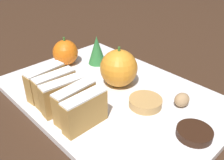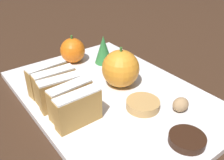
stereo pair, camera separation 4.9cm
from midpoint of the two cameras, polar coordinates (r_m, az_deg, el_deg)
name	(u,v)px [view 1 (the left image)]	position (r m, az deg, el deg)	size (l,w,h in m)	color
ground_plane	(112,98)	(0.51, -2.74, -4.16)	(6.00, 6.00, 0.00)	#382316
serving_platter	(112,95)	(0.51, -2.76, -3.60)	(0.31, 0.44, 0.01)	white
stollen_slice_front	(85,111)	(0.41, -9.66, -7.20)	(0.08, 0.02, 0.06)	#B28442
stollen_slice_second	(75,102)	(0.43, -11.68, -5.16)	(0.08, 0.03, 0.06)	#B28442
stollen_slice_third	(63,96)	(0.45, -14.14, -3.61)	(0.08, 0.03, 0.06)	#B28442
stollen_slice_fourth	(55,88)	(0.48, -15.68, -1.91)	(0.08, 0.03, 0.06)	#B28442
stollen_slice_fifth	(46,82)	(0.50, -17.57, -0.59)	(0.08, 0.03, 0.06)	#B28442
orange_near	(65,52)	(0.62, -12.85, 6.11)	(0.06, 0.06, 0.07)	orange
orange_far	(119,68)	(0.51, -1.17, 2.65)	(0.08, 0.08, 0.09)	orange
walnut	(182,100)	(0.47, 12.87, -4.54)	(0.03, 0.03, 0.03)	tan
chocolate_cookie	(194,133)	(0.41, 15.10, -11.72)	(0.06, 0.06, 0.01)	black
gingerbread_cookie	(145,102)	(0.46, 4.67, -5.19)	(0.06, 0.06, 0.02)	tan
evergreen_sprig	(97,50)	(0.61, -5.80, 6.78)	(0.04, 0.04, 0.07)	#2D7538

